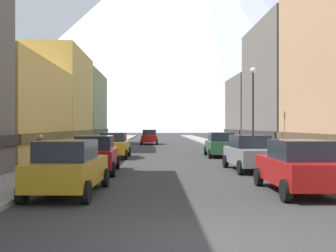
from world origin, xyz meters
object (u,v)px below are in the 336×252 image
car_right_1 (250,153)px  trash_bin_right (324,163)px  car_left_0 (68,167)px  car_right_0 (298,166)px  pedestrian_0 (40,154)px  streetlamp_right (253,99)px  potted_plant_1 (290,153)px  car_left_1 (96,154)px  car_driving_0 (149,137)px  potted_plant_2 (307,154)px  car_left_2 (114,145)px  car_right_2 (220,144)px

car_right_1 → trash_bin_right: 3.78m
car_left_0 → car_right_0: size_ratio=1.01×
trash_bin_right → pedestrian_0: bearing=173.1°
car_right_0 → streetlamp_right: streetlamp_right is taller
potted_plant_1 → car_right_0: bearing=-107.2°
car_right_1 → car_left_1: bearing=-174.7°
car_driving_0 → potted_plant_1: size_ratio=4.74×
potted_plant_2 → pedestrian_0: 13.43m
car_right_0 → potted_plant_1: bearing=72.8°
car_driving_0 → car_left_0: bearing=-93.5°
car_left_0 → car_right_0: same height
car_driving_0 → car_left_2: bearing=-96.0°
car_right_1 → streetlamp_right: streetlamp_right is taller
car_left_2 → streetlamp_right: streetlamp_right is taller
car_left_2 → streetlamp_right: (9.15, -2.58, 3.09)m
car_left_1 → pedestrian_0: 2.51m
pedestrian_0 → potted_plant_1: bearing=19.8°
car_left_1 → car_driving_0: bearing=85.8°
car_left_0 → car_driving_0: (2.20, 36.15, 0.00)m
car_left_1 → car_right_2: (7.60, 9.87, 0.00)m
car_right_2 → pedestrian_0: (-10.05, -10.41, 0.04)m
car_left_2 → car_right_0: (7.60, -15.16, 0.00)m
car_left_0 → streetlamp_right: size_ratio=0.76×
car_left_0 → pedestrian_0: pedestrian_0 is taller
car_left_0 → car_right_2: same height
car_right_2 → streetlamp_right: 4.84m
car_driving_0 → streetlamp_right: 24.75m
streetlamp_right → potted_plant_1: bearing=-53.7°
car_left_1 → car_right_1: bearing=5.3°
car_right_0 → car_left_1: bearing=141.2°
car_left_2 → potted_plant_2: 13.11m
car_left_1 → potted_plant_2: size_ratio=4.39×
car_left_0 → pedestrian_0: 6.09m
pedestrian_0 → car_right_2: bearing=46.0°
car_left_0 → car_left_2: same height
car_left_2 → potted_plant_1: (10.80, -4.82, -0.25)m
car_right_2 → potted_plant_1: bearing=-60.4°
car_left_0 → trash_bin_right: 10.94m
car_right_1 → potted_plant_2: (3.20, 0.91, -0.15)m
car_left_0 → potted_plant_1: bearing=43.8°
car_left_1 → streetlamp_right: (9.15, 6.48, 3.09)m
car_right_1 → car_right_2: size_ratio=1.00×
car_left_0 → trash_bin_right: car_left_0 is taller
trash_bin_right → potted_plant_2: size_ratio=0.97×
car_driving_0 → pedestrian_0: (-4.65, -30.57, 0.04)m
car_right_0 → car_left_2: bearing=116.6°
trash_bin_right → streetlamp_right: (-1.00, 8.54, 3.34)m
car_right_0 → car_driving_0: (-5.40, 36.13, 0.00)m
streetlamp_right → car_left_2: bearing=164.3°
trash_bin_right → streetlamp_right: size_ratio=0.17×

